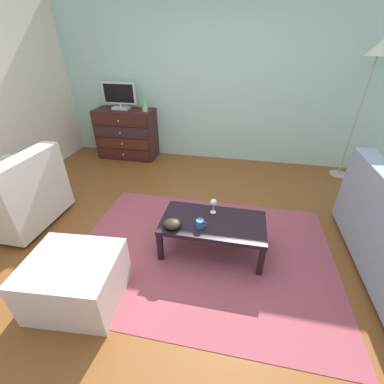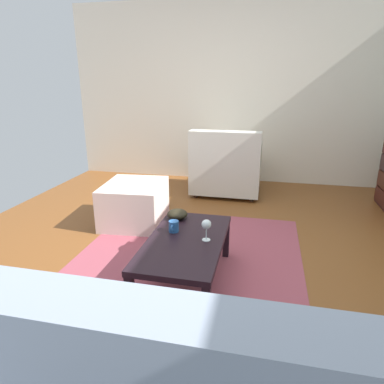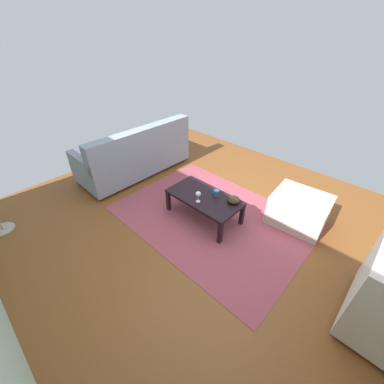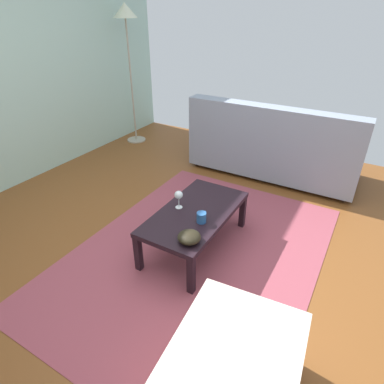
{
  "view_description": "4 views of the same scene",
  "coord_description": "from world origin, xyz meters",
  "px_view_note": "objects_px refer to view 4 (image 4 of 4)",
  "views": [
    {
      "loc": [
        0.48,
        -2.11,
        1.89
      ],
      "look_at": [
        0.04,
        0.05,
        0.55
      ],
      "focal_mm": 23.89,
      "sensor_mm": 36.0,
      "label": 1
    },
    {
      "loc": [
        2.43,
        0.4,
        1.44
      ],
      "look_at": [
        -0.1,
        -0.17,
        0.59
      ],
      "focal_mm": 31.7,
      "sensor_mm": 36.0,
      "label": 2
    },
    {
      "loc": [
        -1.4,
        1.89,
        2.28
      ],
      "look_at": [
        0.37,
        0.03,
        0.47
      ],
      "focal_mm": 22.45,
      "sensor_mm": 36.0,
      "label": 3
    },
    {
      "loc": [
        -1.65,
        -1.23,
        1.83
      ],
      "look_at": [
        0.31,
        -0.09,
        0.52
      ],
      "focal_mm": 30.21,
      "sensor_mm": 36.0,
      "label": 4
    }
  ],
  "objects_px": {
    "wine_glass": "(179,196)",
    "standing_lamp": "(126,25)",
    "bowl_decorative": "(189,237)",
    "coffee_table": "(195,215)",
    "couch_large": "(274,147)",
    "ottoman": "(234,373)",
    "mug": "(202,217)"
  },
  "relations": [
    {
      "from": "coffee_table",
      "to": "wine_glass",
      "type": "relative_size",
      "value": 6.46
    },
    {
      "from": "ottoman",
      "to": "mug",
      "type": "bearing_deg",
      "value": 37.17
    },
    {
      "from": "couch_large",
      "to": "ottoman",
      "type": "bearing_deg",
      "value": -165.89
    },
    {
      "from": "wine_glass",
      "to": "mug",
      "type": "relative_size",
      "value": 1.38
    },
    {
      "from": "mug",
      "to": "ottoman",
      "type": "relative_size",
      "value": 0.16
    },
    {
      "from": "wine_glass",
      "to": "standing_lamp",
      "type": "xyz_separation_m",
      "value": [
        1.79,
        1.92,
        1.13
      ]
    },
    {
      "from": "wine_glass",
      "to": "bowl_decorative",
      "type": "distance_m",
      "value": 0.47
    },
    {
      "from": "coffee_table",
      "to": "wine_glass",
      "type": "xyz_separation_m",
      "value": [
        -0.02,
        0.15,
        0.16
      ]
    },
    {
      "from": "coffee_table",
      "to": "wine_glass",
      "type": "distance_m",
      "value": 0.22
    },
    {
      "from": "coffee_table",
      "to": "couch_large",
      "type": "height_order",
      "value": "couch_large"
    },
    {
      "from": "wine_glass",
      "to": "standing_lamp",
      "type": "relative_size",
      "value": 0.08
    },
    {
      "from": "wine_glass",
      "to": "couch_large",
      "type": "distance_m",
      "value": 1.77
    },
    {
      "from": "wine_glass",
      "to": "bowl_decorative",
      "type": "height_order",
      "value": "wine_glass"
    },
    {
      "from": "bowl_decorative",
      "to": "standing_lamp",
      "type": "xyz_separation_m",
      "value": [
        2.14,
        2.23,
        1.21
      ]
    },
    {
      "from": "bowl_decorative",
      "to": "ottoman",
      "type": "relative_size",
      "value": 0.24
    },
    {
      "from": "ottoman",
      "to": "standing_lamp",
      "type": "bearing_deg",
      "value": 45.94
    },
    {
      "from": "bowl_decorative",
      "to": "standing_lamp",
      "type": "bearing_deg",
      "value": 46.22
    },
    {
      "from": "couch_large",
      "to": "standing_lamp",
      "type": "height_order",
      "value": "standing_lamp"
    },
    {
      "from": "bowl_decorative",
      "to": "ottoman",
      "type": "bearing_deg",
      "value": -135.01
    },
    {
      "from": "couch_large",
      "to": "wine_glass",
      "type": "bearing_deg",
      "value": 171.5
    },
    {
      "from": "ottoman",
      "to": "coffee_table",
      "type": "bearing_deg",
      "value": 38.46
    },
    {
      "from": "bowl_decorative",
      "to": "couch_large",
      "type": "distance_m",
      "value": 2.09
    },
    {
      "from": "mug",
      "to": "bowl_decorative",
      "type": "height_order",
      "value": "mug"
    },
    {
      "from": "coffee_table",
      "to": "mug",
      "type": "bearing_deg",
      "value": -132.35
    },
    {
      "from": "standing_lamp",
      "to": "bowl_decorative",
      "type": "bearing_deg",
      "value": -133.78
    },
    {
      "from": "mug",
      "to": "standing_lamp",
      "type": "xyz_separation_m",
      "value": [
        1.88,
        2.19,
        1.21
      ]
    },
    {
      "from": "wine_glass",
      "to": "bowl_decorative",
      "type": "xyz_separation_m",
      "value": [
        -0.35,
        -0.31,
        -0.08
      ]
    },
    {
      "from": "coffee_table",
      "to": "standing_lamp",
      "type": "relative_size",
      "value": 0.54
    },
    {
      "from": "bowl_decorative",
      "to": "standing_lamp",
      "type": "distance_m",
      "value": 3.32
    },
    {
      "from": "mug",
      "to": "ottoman",
      "type": "height_order",
      "value": "mug"
    },
    {
      "from": "mug",
      "to": "standing_lamp",
      "type": "bearing_deg",
      "value": 49.37
    },
    {
      "from": "ottoman",
      "to": "standing_lamp",
      "type": "height_order",
      "value": "standing_lamp"
    }
  ]
}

